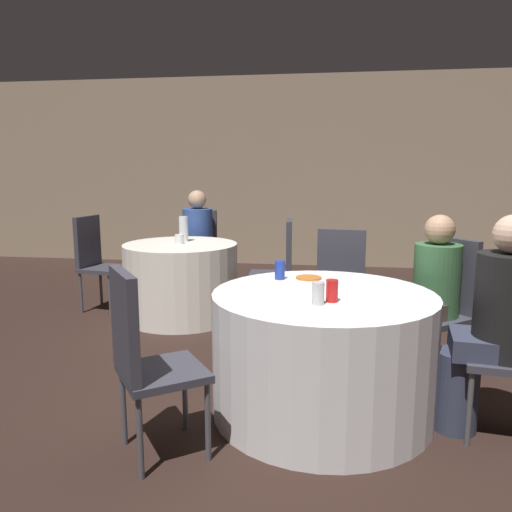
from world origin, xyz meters
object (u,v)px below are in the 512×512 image
object	(u,v)px
person_blue_shirt	(197,244)
bottle_far	(184,229)
person_green_jacket	(428,299)
chair_near_northeast	(445,297)
chair_far_east	(280,262)
soda_can_silver	(318,293)
table_far	(181,281)
soda_can_blue	(280,270)
chair_near_southwest	(142,350)
chair_far_north	(200,245)
chair_far_west	(95,255)
table_near	(322,353)
pizza_plate_near	(309,278)
soda_can_red	(332,291)
person_black_shirt	(492,326)
chair_near_north	(340,281)

from	to	relation	value
person_blue_shirt	bottle_far	bearing A→B (deg)	89.96
person_green_jacket	chair_near_northeast	bearing A→B (deg)	-90.00
chair_far_east	soda_can_silver	xyz separation A→B (m)	(0.41, -2.08, 0.22)
table_far	soda_can_blue	world-z (taller)	soda_can_blue
table_far	person_green_jacket	xyz separation A→B (m)	(2.10, -1.19, 0.21)
chair_near_southwest	chair_far_north	size ratio (longest dim) A/B	1.00
table_far	person_green_jacket	world-z (taller)	person_green_jacket
chair_far_west	chair_far_east	bearing A→B (deg)	96.48
soda_can_blue	table_near	bearing A→B (deg)	-48.46
table_near	soda_can_blue	world-z (taller)	soda_can_blue
pizza_plate_near	soda_can_silver	bearing A→B (deg)	-82.75
pizza_plate_near	table_near	bearing A→B (deg)	-73.29
table_near	person_blue_shirt	distance (m)	2.96
pizza_plate_near	soda_can_red	bearing A→B (deg)	-74.35
soda_can_red	chair_far_north	bearing A→B (deg)	117.59
person_black_shirt	chair_far_east	bearing A→B (deg)	42.21
table_near	chair_near_southwest	size ratio (longest dim) A/B	1.34
bottle_far	chair_near_southwest	bearing A→B (deg)	-77.79
chair_far_north	soda_can_red	distance (m)	3.29
chair_near_southwest	soda_can_red	size ratio (longest dim) A/B	7.97
chair_far_west	soda_can_red	xyz separation A→B (m)	(2.41, -2.09, 0.22)
table_near	chair_far_north	bearing A→B (deg)	118.45
chair_near_north	chair_far_north	xyz separation A→B (m)	(-1.59, 1.66, 0.00)
table_far	chair_far_west	bearing A→B (deg)	171.16
person_blue_shirt	table_near	bearing A→B (deg)	115.73
chair_near_northeast	soda_can_silver	xyz separation A→B (m)	(-0.86, -0.94, 0.22)
chair_far_north	chair_far_east	bearing A→B (deg)	135.04
person_black_shirt	person_blue_shirt	bearing A→B (deg)	49.09
soda_can_red	soda_can_blue	world-z (taller)	same
soda_can_blue	chair_near_northeast	bearing A→B (deg)	17.31
soda_can_silver	bottle_far	bearing A→B (deg)	122.62
soda_can_blue	soda_can_silver	world-z (taller)	same
soda_can_silver	bottle_far	world-z (taller)	bottle_far
table_near	chair_far_west	xyz separation A→B (m)	(-2.37, 1.90, 0.20)
person_black_shirt	person_green_jacket	size ratio (longest dim) A/B	1.06
person_black_shirt	pizza_plate_near	xyz separation A→B (m)	(-1.00, 0.47, 0.13)
chair_near_north	chair_far_north	bearing A→B (deg)	-40.40
chair_near_north	soda_can_silver	distance (m)	1.35
chair_far_east	person_black_shirt	size ratio (longest dim) A/B	0.80
chair_near_north	soda_can_red	xyz separation A→B (m)	(-0.06, -1.25, 0.22)
chair_near_northeast	person_blue_shirt	xyz separation A→B (m)	(-2.29, 1.88, 0.05)
chair_far_north	soda_can_red	xyz separation A→B (m)	(1.52, -2.91, 0.22)
person_black_shirt	person_blue_shirt	world-z (taller)	person_black_shirt
chair_far_west	table_far	bearing A→B (deg)	90.00
table_far	person_black_shirt	xyz separation A→B (m)	(2.31, -1.88, 0.25)
table_far	chair_far_east	world-z (taller)	chair_far_east
chair_near_north	person_green_jacket	size ratio (longest dim) A/B	0.85
soda_can_red	soda_can_blue	size ratio (longest dim) A/B	1.00
table_near	chair_near_north	xyz separation A→B (m)	(0.11, 1.07, 0.20)
chair_near_southwest	soda_can_red	bearing A→B (deg)	79.85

